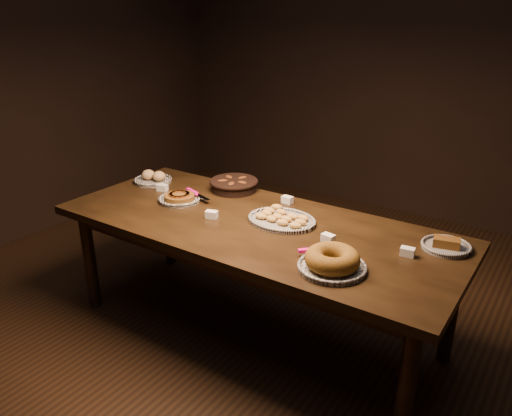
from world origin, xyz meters
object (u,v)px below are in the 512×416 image
Objects in this scene: buffet_table at (254,234)px; apple_tart_plate at (180,198)px; bundt_cake_plate at (332,261)px; madeleine_platter at (282,219)px.

buffet_table is 7.16× the size of apple_tart_plate.
buffet_table is 6.09× the size of bundt_cake_plate.
madeleine_platter is at bearing -4.67° from apple_tart_plate.
madeleine_platter is at bearing 37.95° from buffet_table.
apple_tart_plate is at bearing 178.32° from buffet_table.
madeleine_platter is 1.05× the size of bundt_cake_plate.
apple_tart_plate is 0.81× the size of madeleine_platter.
madeleine_platter is at bearing 146.93° from bundt_cake_plate.
bundt_cake_plate is (1.23, -0.27, 0.02)m from apple_tart_plate.
bundt_cake_plate reaches higher than madeleine_platter.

